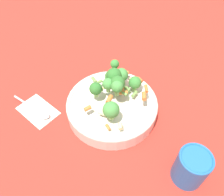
% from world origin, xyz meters
% --- Properties ---
extents(ground_plane, '(3.00, 3.00, 0.00)m').
position_xyz_m(ground_plane, '(0.00, 0.00, 0.00)').
color(ground_plane, '#B72D23').
extents(bowl, '(0.29, 0.29, 0.05)m').
position_xyz_m(bowl, '(0.00, 0.00, 0.03)').
color(bowl, silver).
rests_on(bowl, ground_plane).
extents(pasta_salad, '(0.22, 0.21, 0.09)m').
position_xyz_m(pasta_salad, '(0.01, -0.02, 0.10)').
color(pasta_salad, '#8CB766').
rests_on(pasta_salad, bowl).
extents(cup, '(0.08, 0.08, 0.10)m').
position_xyz_m(cup, '(-0.29, -0.02, 0.05)').
color(cup, '#2366B2').
rests_on(cup, ground_plane).
extents(napkin, '(0.14, 0.11, 0.01)m').
position_xyz_m(napkin, '(0.15, 0.19, 0.00)').
color(napkin, white).
rests_on(napkin, ground_plane).
extents(spoon, '(0.16, 0.06, 0.01)m').
position_xyz_m(spoon, '(0.14, 0.19, 0.01)').
color(spoon, silver).
rests_on(spoon, napkin).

